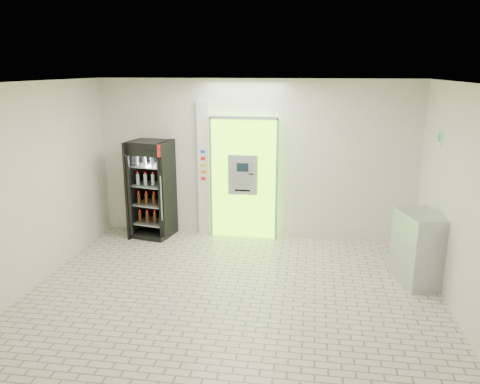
# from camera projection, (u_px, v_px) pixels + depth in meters

# --- Properties ---
(ground) EXTENTS (6.00, 6.00, 0.00)m
(ground) POSITION_uv_depth(u_px,v_px,m) (233.00, 293.00, 6.81)
(ground) COLOR beige
(ground) RESTS_ON ground
(room_shell) EXTENTS (6.00, 6.00, 6.00)m
(room_shell) POSITION_uv_depth(u_px,v_px,m) (233.00, 170.00, 6.34)
(room_shell) COLOR silver
(room_shell) RESTS_ON ground
(atm_assembly) EXTENTS (1.30, 0.24, 2.33)m
(atm_assembly) POSITION_uv_depth(u_px,v_px,m) (244.00, 178.00, 8.85)
(atm_assembly) COLOR #80EC12
(atm_assembly) RESTS_ON ground
(pillar) EXTENTS (0.22, 0.11, 2.60)m
(pillar) POSITION_uv_depth(u_px,v_px,m) (204.00, 169.00, 8.96)
(pillar) COLOR silver
(pillar) RESTS_ON ground
(beverage_cooler) EXTENTS (0.82, 0.78, 1.87)m
(beverage_cooler) POSITION_uv_depth(u_px,v_px,m) (152.00, 191.00, 8.96)
(beverage_cooler) COLOR black
(beverage_cooler) RESTS_ON ground
(steel_cabinet) EXTENTS (0.76, 0.94, 1.10)m
(steel_cabinet) POSITION_uv_depth(u_px,v_px,m) (419.00, 248.00, 7.04)
(steel_cabinet) COLOR #A6A9AE
(steel_cabinet) RESTS_ON ground
(exit_sign) EXTENTS (0.02, 0.22, 0.26)m
(exit_sign) POSITION_uv_depth(u_px,v_px,m) (440.00, 139.00, 7.16)
(exit_sign) COLOR white
(exit_sign) RESTS_ON room_shell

